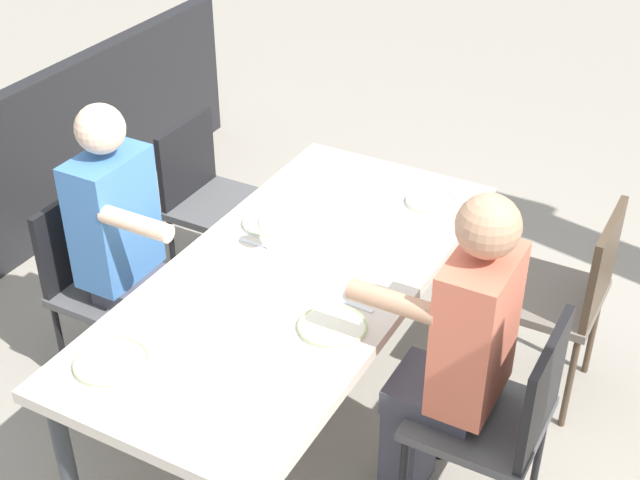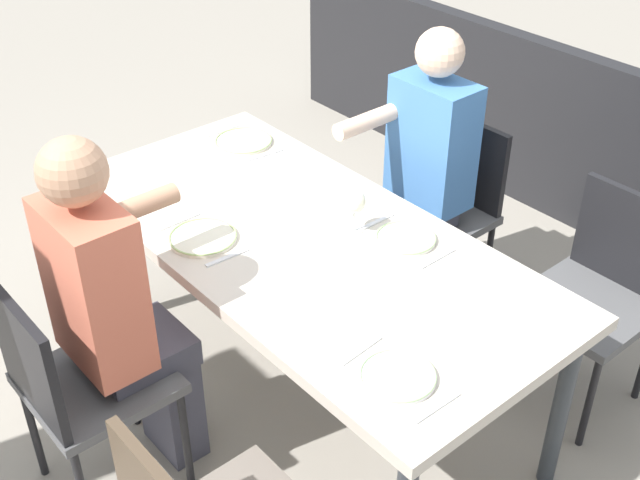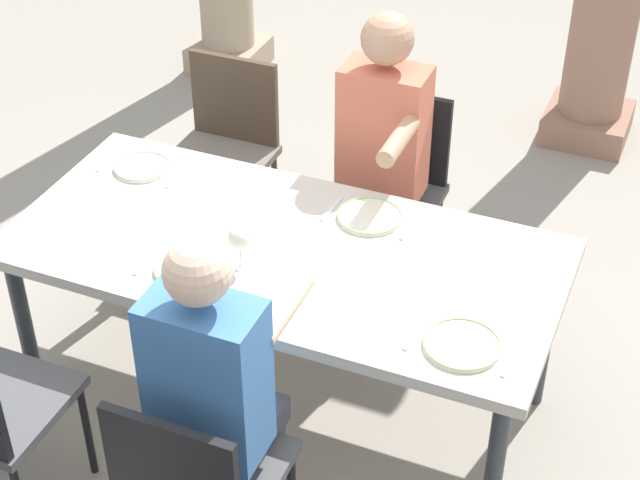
{
  "view_description": "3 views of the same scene",
  "coord_description": "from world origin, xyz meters",
  "px_view_note": "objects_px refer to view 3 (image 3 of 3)",
  "views": [
    {
      "loc": [
        2.32,
        1.38,
        2.65
      ],
      "look_at": [
        -0.12,
        0.05,
        0.85
      ],
      "focal_mm": 49.68,
      "sensor_mm": 36.0,
      "label": 1
    },
    {
      "loc": [
        -1.86,
        1.51,
        2.34
      ],
      "look_at": [
        -0.11,
        0.02,
        0.8
      ],
      "focal_mm": 45.74,
      "sensor_mm": 36.0,
      "label": 2
    },
    {
      "loc": [
        1.24,
        -2.63,
        2.89
      ],
      "look_at": [
        0.1,
        0.08,
        0.75
      ],
      "focal_mm": 57.74,
      "sensor_mm": 36.0,
      "label": 3
    }
  ],
  "objects_px": {
    "dining_table": "(284,261)",
    "diner_man_white": "(220,396)",
    "chair_mid_south": "(196,479)",
    "diner_woman_green": "(378,165)",
    "chair_mid_north": "(391,182)",
    "chair_west_north": "(224,143)",
    "plate_1": "(185,270)",
    "wine_glass_1": "(240,238)",
    "plate_2": "(370,216)",
    "plate_3": "(462,345)",
    "plate_0": "(142,167)"
  },
  "relations": [
    {
      "from": "chair_west_north",
      "to": "plate_0",
      "type": "height_order",
      "value": "chair_west_north"
    },
    {
      "from": "plate_2",
      "to": "plate_3",
      "type": "relative_size",
      "value": 0.98
    },
    {
      "from": "diner_woman_green",
      "to": "plate_1",
      "type": "distance_m",
      "value": 1.01
    },
    {
      "from": "wine_glass_1",
      "to": "plate_2",
      "type": "distance_m",
      "value": 0.55
    },
    {
      "from": "chair_mid_north",
      "to": "plate_1",
      "type": "relative_size",
      "value": 4.17
    },
    {
      "from": "diner_man_white",
      "to": "chair_mid_north",
      "type": "bearing_deg",
      "value": 90.11
    },
    {
      "from": "chair_mid_north",
      "to": "chair_mid_south",
      "type": "bearing_deg",
      "value": -90.0
    },
    {
      "from": "dining_table",
      "to": "diner_man_white",
      "type": "relative_size",
      "value": 1.49
    },
    {
      "from": "dining_table",
      "to": "chair_west_north",
      "type": "height_order",
      "value": "chair_west_north"
    },
    {
      "from": "dining_table",
      "to": "plate_3",
      "type": "bearing_deg",
      "value": -20.0
    },
    {
      "from": "chair_mid_south",
      "to": "diner_man_white",
      "type": "bearing_deg",
      "value": 89.02
    },
    {
      "from": "dining_table",
      "to": "chair_mid_north",
      "type": "xyz_separation_m",
      "value": [
        0.1,
        0.87,
        -0.16
      ]
    },
    {
      "from": "chair_west_north",
      "to": "plate_1",
      "type": "height_order",
      "value": "chair_west_north"
    },
    {
      "from": "chair_west_north",
      "to": "diner_woman_green",
      "type": "relative_size",
      "value": 0.67
    },
    {
      "from": "chair_mid_north",
      "to": "dining_table",
      "type": "bearing_deg",
      "value": -96.62
    },
    {
      "from": "chair_mid_north",
      "to": "chair_mid_south",
      "type": "distance_m",
      "value": 1.74
    },
    {
      "from": "plate_0",
      "to": "plate_1",
      "type": "distance_m",
      "value": 0.7
    },
    {
      "from": "dining_table",
      "to": "chair_mid_south",
      "type": "distance_m",
      "value": 0.89
    },
    {
      "from": "plate_1",
      "to": "chair_mid_north",
      "type": "bearing_deg",
      "value": 72.8
    },
    {
      "from": "wine_glass_1",
      "to": "chair_west_north",
      "type": "bearing_deg",
      "value": 120.36
    },
    {
      "from": "chair_mid_north",
      "to": "wine_glass_1",
      "type": "relative_size",
      "value": 5.39
    },
    {
      "from": "chair_west_north",
      "to": "plate_2",
      "type": "bearing_deg",
      "value": -33.09
    },
    {
      "from": "diner_woman_green",
      "to": "wine_glass_1",
      "type": "height_order",
      "value": "diner_woman_green"
    },
    {
      "from": "plate_2",
      "to": "plate_1",
      "type": "bearing_deg",
      "value": -130.9
    },
    {
      "from": "chair_mid_north",
      "to": "diner_woman_green",
      "type": "distance_m",
      "value": 0.27
    },
    {
      "from": "dining_table",
      "to": "plate_0",
      "type": "bearing_deg",
      "value": 160.59
    },
    {
      "from": "dining_table",
      "to": "plate_3",
      "type": "distance_m",
      "value": 0.78
    },
    {
      "from": "chair_west_north",
      "to": "diner_man_white",
      "type": "distance_m",
      "value": 1.77
    },
    {
      "from": "plate_1",
      "to": "plate_3",
      "type": "height_order",
      "value": "same"
    },
    {
      "from": "plate_1",
      "to": "wine_glass_1",
      "type": "xyz_separation_m",
      "value": [
        0.16,
        0.1,
        0.11
      ]
    },
    {
      "from": "dining_table",
      "to": "diner_woman_green",
      "type": "distance_m",
      "value": 0.69
    },
    {
      "from": "plate_3",
      "to": "plate_1",
      "type": "bearing_deg",
      "value": 179.69
    },
    {
      "from": "chair_mid_south",
      "to": "plate_0",
      "type": "xyz_separation_m",
      "value": [
        -0.82,
        1.12,
        0.25
      ]
    },
    {
      "from": "dining_table",
      "to": "chair_mid_north",
      "type": "relative_size",
      "value": 2.19
    },
    {
      "from": "plate_2",
      "to": "chair_west_north",
      "type": "bearing_deg",
      "value": 146.91
    },
    {
      "from": "plate_0",
      "to": "plate_2",
      "type": "relative_size",
      "value": 0.91
    },
    {
      "from": "plate_3",
      "to": "chair_west_north",
      "type": "bearing_deg",
      "value": 141.26
    },
    {
      "from": "plate_0",
      "to": "dining_table",
      "type": "bearing_deg",
      "value": -19.41
    },
    {
      "from": "plate_2",
      "to": "plate_3",
      "type": "height_order",
      "value": "same"
    },
    {
      "from": "dining_table",
      "to": "chair_west_north",
      "type": "xyz_separation_m",
      "value": [
        -0.69,
        0.87,
        -0.15
      ]
    },
    {
      "from": "plate_1",
      "to": "wine_glass_1",
      "type": "distance_m",
      "value": 0.22
    },
    {
      "from": "plate_0",
      "to": "plate_3",
      "type": "distance_m",
      "value": 1.54
    },
    {
      "from": "plate_1",
      "to": "diner_man_white",
      "type": "bearing_deg",
      "value": -51.11
    },
    {
      "from": "chair_mid_south",
      "to": "diner_woman_green",
      "type": "height_order",
      "value": "diner_woman_green"
    },
    {
      "from": "chair_west_north",
      "to": "plate_2",
      "type": "height_order",
      "value": "chair_west_north"
    },
    {
      "from": "chair_west_north",
      "to": "plate_2",
      "type": "xyz_separation_m",
      "value": [
        0.91,
        -0.59,
        0.22
      ]
    },
    {
      "from": "wine_glass_1",
      "to": "plate_2",
      "type": "bearing_deg",
      "value": 55.23
    },
    {
      "from": "chair_west_north",
      "to": "plate_3",
      "type": "distance_m",
      "value": 1.83
    },
    {
      "from": "chair_west_north",
      "to": "wine_glass_1",
      "type": "relative_size",
      "value": 5.45
    },
    {
      "from": "diner_woman_green",
      "to": "wine_glass_1",
      "type": "relative_size",
      "value": 8.1
    }
  ]
}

